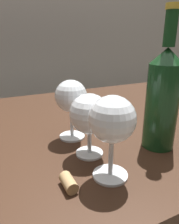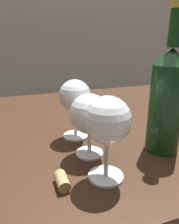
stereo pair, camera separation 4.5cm
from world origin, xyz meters
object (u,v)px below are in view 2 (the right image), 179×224
wine_glass_pinot (107,122)px  wine_glass_merlot (75,98)px  cork (62,181)px  wine_bottle (167,99)px  wine_glass_cabernet (89,115)px

wine_glass_pinot → wine_glass_merlot: wine_glass_pinot is taller
wine_glass_merlot → cork: size_ratio=3.64×
wine_bottle → wine_glass_pinot: bearing=-161.7°
wine_glass_pinot → cork: (-0.08, 0.00, -0.10)m
wine_glass_pinot → wine_bottle: wine_bottle is taller
cork → wine_glass_pinot: bearing=-1.7°
wine_glass_cabernet → wine_glass_merlot: 0.10m
wine_bottle → cork: size_ratio=7.47×
wine_glass_merlot → cork: 0.22m
wine_glass_cabernet → cork: size_ratio=3.34×
wine_glass_pinot → wine_glass_cabernet: (-0.00, 0.09, -0.02)m
wine_glass_pinot → wine_glass_cabernet: wine_glass_pinot is taller
wine_glass_cabernet → wine_bottle: 0.17m
wine_glass_pinot → cork: 0.13m
wine_glass_merlot → wine_bottle: wine_bottle is taller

